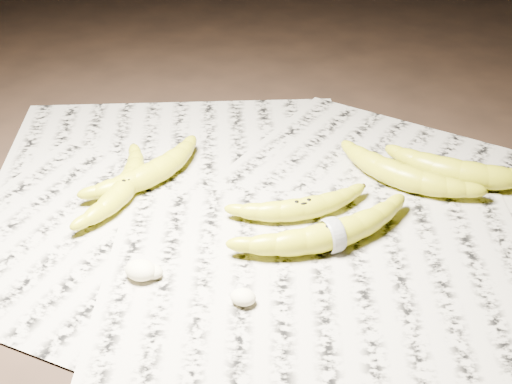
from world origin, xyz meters
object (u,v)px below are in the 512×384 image
(banana_left_a, at_px, (126,184))
(banana_center, at_px, (302,207))
(banana_taped, at_px, (332,233))
(banana_upper_a, at_px, (400,173))
(banana_upper_b, at_px, (461,171))
(banana_left_b, at_px, (153,171))

(banana_left_a, xyz_separation_m, banana_center, (0.26, 0.03, -0.00))
(banana_center, bearing_deg, banana_taped, -76.73)
(banana_left_a, distance_m, banana_upper_a, 0.40)
(banana_left_a, height_order, banana_upper_b, banana_upper_b)
(banana_left_a, distance_m, banana_center, 0.26)
(banana_left_b, height_order, banana_taped, banana_taped)
(banana_center, xyz_separation_m, banana_upper_b, (0.20, 0.16, 0.00))
(banana_left_b, xyz_separation_m, banana_center, (0.23, -0.02, -0.00))
(banana_left_a, distance_m, banana_taped, 0.31)
(banana_taped, bearing_deg, banana_upper_b, 12.79)
(banana_upper_a, bearing_deg, banana_taped, -91.22)
(banana_upper_a, height_order, banana_upper_b, banana_upper_b)
(banana_center, height_order, banana_upper_a, banana_upper_a)
(banana_center, height_order, banana_upper_b, banana_upper_b)
(banana_left_a, xyz_separation_m, banana_taped, (0.31, -0.03, 0.00))
(banana_left_b, relative_size, banana_center, 1.08)
(banana_upper_b, bearing_deg, banana_left_b, -159.24)
(banana_center, bearing_deg, banana_upper_a, 13.16)
(banana_taped, xyz_separation_m, banana_upper_b, (0.15, 0.21, 0.00))
(banana_center, relative_size, banana_upper_a, 0.88)
(banana_upper_b, bearing_deg, banana_upper_a, -155.94)
(banana_left_a, relative_size, banana_upper_a, 0.97)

